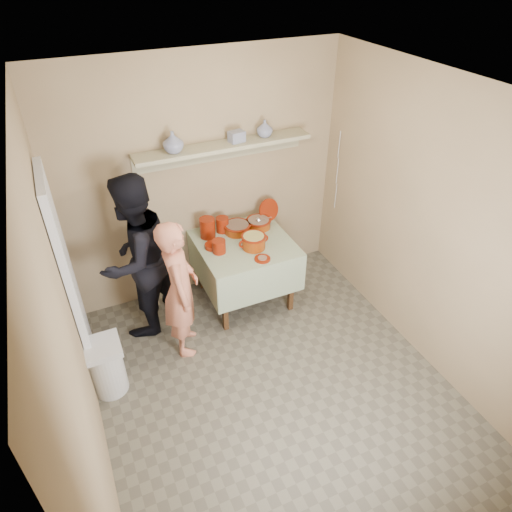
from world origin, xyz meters
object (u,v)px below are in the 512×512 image
serving_table (244,251)px  person_cook (180,289)px  trash_bin (107,367)px  person_helper (136,258)px  cazuela_rice (254,241)px

serving_table → person_cook: bearing=-152.7°
serving_table → trash_bin: size_ratio=1.74×
person_helper → cazuela_rice: (1.16, -0.17, -0.01)m
person_helper → trash_bin: bearing=17.0°
person_cook → serving_table: person_cook is taller
cazuela_rice → trash_bin: bearing=-162.0°
person_helper → serving_table: size_ratio=1.76×
person_helper → cazuela_rice: person_helper is taller
serving_table → cazuela_rice: size_ratio=2.95×
person_cook → person_helper: (-0.29, 0.45, 0.14)m
person_helper → serving_table: bearing=140.8°
cazuela_rice → trash_bin: size_ratio=0.59×
cazuela_rice → trash_bin: (-1.66, -0.54, -0.56)m
trash_bin → cazuela_rice: bearing=18.0°
person_cook → serving_table: bearing=-48.6°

